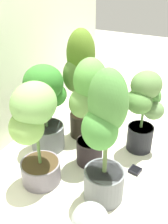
{
  "coord_description": "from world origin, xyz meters",
  "views": [
    {
      "loc": [
        -1.46,
        -0.51,
        1.35
      ],
      "look_at": [
        -0.02,
        0.2,
        0.42
      ],
      "focal_mm": 42.63,
      "sensor_mm": 36.0,
      "label": 1
    }
  ],
  "objects_px": {
    "hygrometer_box": "(135,170)",
    "potted_plant_back_right": "(80,77)",
    "potted_plant_front_left": "(105,139)",
    "potted_plant_back_left": "(34,130)",
    "potted_plant_front_right": "(144,107)",
    "potted_plant_back_center": "(45,104)",
    "potted_plant_center": "(90,104)"
  },
  "relations": [
    {
      "from": "potted_plant_back_right",
      "to": "potted_plant_back_center",
      "type": "xyz_separation_m",
      "value": [
        -0.26,
        0.16,
        -0.14
      ]
    },
    {
      "from": "potted_plant_center",
      "to": "potted_plant_front_left",
      "type": "bearing_deg",
      "value": -141.27
    },
    {
      "from": "potted_plant_front_left",
      "to": "potted_plant_center",
      "type": "xyz_separation_m",
      "value": [
        0.28,
        0.23,
        0.03
      ]
    },
    {
      "from": "potted_plant_back_left",
      "to": "potted_plant_center",
      "type": "distance_m",
      "value": 0.41
    },
    {
      "from": "potted_plant_front_left",
      "to": "potted_plant_front_right",
      "type": "relative_size",
      "value": 1.32
    },
    {
      "from": "potted_plant_front_left",
      "to": "potted_plant_back_left",
      "type": "relative_size",
      "value": 1.19
    },
    {
      "from": "potted_plant_back_center",
      "to": "hygrometer_box",
      "type": "distance_m",
      "value": 0.83
    },
    {
      "from": "potted_plant_back_center",
      "to": "potted_plant_center",
      "type": "bearing_deg",
      "value": -92.85
    },
    {
      "from": "potted_plant_front_right",
      "to": "hygrometer_box",
      "type": "xyz_separation_m",
      "value": [
        -0.28,
        -0.05,
        -0.38
      ]
    },
    {
      "from": "potted_plant_back_left",
      "to": "potted_plant_center",
      "type": "height_order",
      "value": "potted_plant_center"
    },
    {
      "from": "potted_plant_front_right",
      "to": "hygrometer_box",
      "type": "distance_m",
      "value": 0.48
    },
    {
      "from": "potted_plant_back_right",
      "to": "hygrometer_box",
      "type": "distance_m",
      "value": 0.82
    },
    {
      "from": "potted_plant_center",
      "to": "potted_plant_back_left",
      "type": "bearing_deg",
      "value": 147.37
    },
    {
      "from": "potted_plant_front_left",
      "to": "potted_plant_back_left",
      "type": "bearing_deg",
      "value": 97.35
    },
    {
      "from": "potted_plant_back_right",
      "to": "potted_plant_back_left",
      "type": "xyz_separation_m",
      "value": [
        -0.62,
        -0.0,
        -0.12
      ]
    },
    {
      "from": "potted_plant_back_center",
      "to": "potted_plant_center",
      "type": "height_order",
      "value": "potted_plant_center"
    },
    {
      "from": "hygrometer_box",
      "to": "potted_plant_back_left",
      "type": "bearing_deg",
      "value": 135.12
    },
    {
      "from": "potted_plant_front_left",
      "to": "potted_plant_back_right",
      "type": "distance_m",
      "value": 0.73
    },
    {
      "from": "hygrometer_box",
      "to": "potted_plant_back_right",
      "type": "bearing_deg",
      "value": 78.43
    },
    {
      "from": "potted_plant_front_left",
      "to": "potted_plant_center",
      "type": "distance_m",
      "value": 0.36
    },
    {
      "from": "potted_plant_back_center",
      "to": "potted_plant_front_left",
      "type": "bearing_deg",
      "value": -116.4
    },
    {
      "from": "potted_plant_back_right",
      "to": "potted_plant_front_right",
      "type": "xyz_separation_m",
      "value": [
        0.05,
        -0.52,
        -0.16
      ]
    },
    {
      "from": "potted_plant_back_right",
      "to": "hygrometer_box",
      "type": "height_order",
      "value": "potted_plant_back_right"
    },
    {
      "from": "potted_plant_front_right",
      "to": "potted_plant_back_left",
      "type": "distance_m",
      "value": 0.85
    },
    {
      "from": "potted_plant_front_right",
      "to": "potted_plant_center",
      "type": "xyz_separation_m",
      "value": [
        -0.33,
        0.3,
        0.11
      ]
    },
    {
      "from": "potted_plant_back_left",
      "to": "potted_plant_back_right",
      "type": "bearing_deg",
      "value": 0.4
    },
    {
      "from": "potted_plant_front_right",
      "to": "potted_plant_back_center",
      "type": "height_order",
      "value": "potted_plant_back_center"
    },
    {
      "from": "potted_plant_back_center",
      "to": "potted_plant_back_left",
      "type": "height_order",
      "value": "potted_plant_back_left"
    },
    {
      "from": "potted_plant_back_left",
      "to": "potted_plant_center",
      "type": "bearing_deg",
      "value": -32.63
    },
    {
      "from": "potted_plant_back_right",
      "to": "potted_plant_center",
      "type": "relative_size",
      "value": 1.12
    },
    {
      "from": "potted_plant_front_left",
      "to": "hygrometer_box",
      "type": "xyz_separation_m",
      "value": [
        0.33,
        -0.12,
        -0.46
      ]
    },
    {
      "from": "potted_plant_center",
      "to": "hygrometer_box",
      "type": "xyz_separation_m",
      "value": [
        0.05,
        -0.35,
        -0.49
      ]
    }
  ]
}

